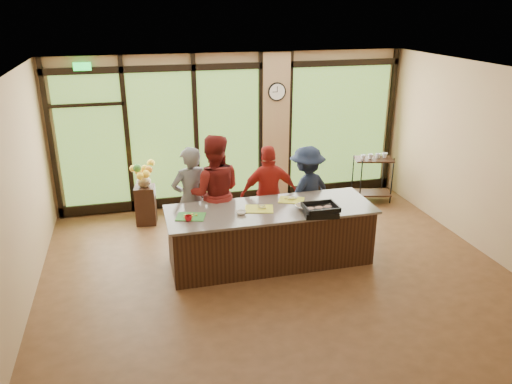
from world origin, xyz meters
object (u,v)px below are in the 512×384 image
roasting_pan (320,212)px  flower_stand (146,205)px  cook_right (307,192)px  bar_cart (373,173)px  island_base (270,236)px  cook_left (191,199)px

roasting_pan → flower_stand: size_ratio=0.68×
cook_right → flower_stand: (-2.70, 1.22, -0.45)m
roasting_pan → bar_cart: (2.08, 2.37, -0.34)m
bar_cart → island_base: bearing=-130.0°
island_base → cook_left: size_ratio=1.76×
cook_left → cook_right: cook_left is taller
island_base → roasting_pan: size_ratio=6.28×
flower_stand → bar_cart: size_ratio=0.70×
roasting_pan → bar_cart: bearing=58.1°
island_base → cook_right: size_ratio=1.91×
island_base → bar_cart: (2.72, 1.95, 0.18)m
flower_stand → island_base: bearing=-39.8°
cook_right → roasting_pan: 1.24m
cook_right → bar_cart: bearing=-172.8°
cook_right → roasting_pan: bearing=54.6°
island_base → cook_left: cook_left is taller
cook_right → bar_cart: cook_right is taller
flower_stand → cook_left: bearing=-52.3°
island_base → roasting_pan: 0.94m
island_base → cook_right: bearing=42.1°
roasting_pan → flower_stand: roasting_pan is taller
cook_left → flower_stand: bearing=-75.8°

